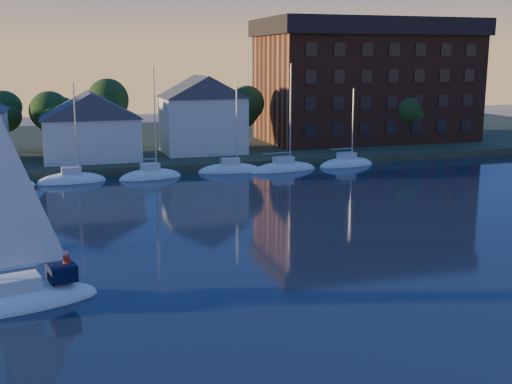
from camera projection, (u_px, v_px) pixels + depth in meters
name	position (u px, v px, depth m)	size (l,w,h in m)	color
shoreline_land	(127.00, 146.00, 95.61)	(160.00, 50.00, 2.00)	#363E24
wooden_dock	(149.00, 172.00, 74.14)	(120.00, 3.00, 1.00)	brown
clubhouse_centre	(91.00, 125.00, 75.99)	(11.55, 8.40, 8.08)	white
clubhouse_east	(202.00, 113.00, 81.79)	(10.50, 8.40, 9.80)	white
condo_block	(366.00, 80.00, 94.18)	(31.00, 17.00, 17.40)	brown
tree_line	(150.00, 103.00, 83.52)	(93.40, 5.40, 8.90)	#3A261A
moored_fleet	(79.00, 180.00, 68.98)	(71.50, 2.40, 12.05)	white
hero_sailboat	(19.00, 296.00, 34.12)	(9.12, 4.72, 13.66)	white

